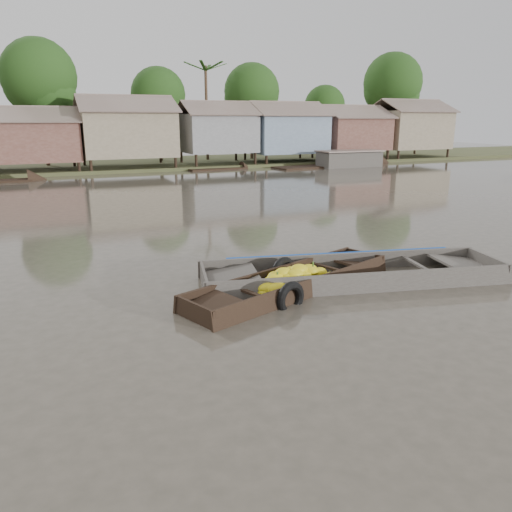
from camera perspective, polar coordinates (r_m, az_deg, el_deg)
name	(u,v)px	position (r m, az deg, el deg)	size (l,w,h in m)	color
ground	(258,304)	(10.37, 0.19, -5.48)	(120.00, 120.00, 0.00)	#474236
riverbank	(128,127)	(41.32, -14.39, 14.08)	(120.00, 12.47, 10.22)	#384723
banana_boat	(291,283)	(11.17, 4.03, -3.15)	(5.66, 3.10, 0.80)	black
viewer_boat	(353,278)	(12.04, 11.05, -2.50)	(7.40, 3.44, 0.58)	#3F3935
distant_boats	(288,168)	(37.61, 3.72, 10.04)	(46.94, 16.60, 1.38)	black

